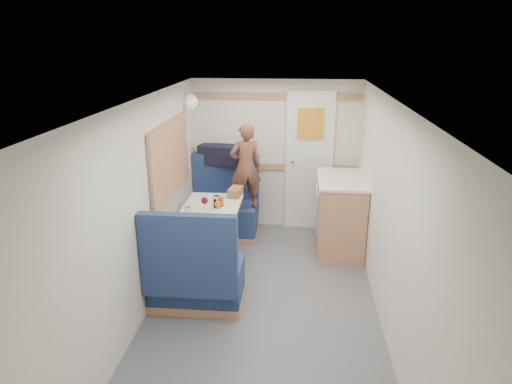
# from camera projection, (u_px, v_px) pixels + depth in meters

# --- Properties ---
(floor) EXTENTS (4.50, 4.50, 0.00)m
(floor) POSITION_uv_depth(u_px,v_px,m) (262.00, 317.00, 4.28)
(floor) COLOR #515156
(floor) RESTS_ON ground
(ceiling) EXTENTS (4.50, 4.50, 0.00)m
(ceiling) POSITION_uv_depth(u_px,v_px,m) (263.00, 103.00, 3.64)
(ceiling) COLOR silver
(ceiling) RESTS_ON wall_back
(wall_back) EXTENTS (2.20, 0.02, 2.00)m
(wall_back) POSITION_uv_depth(u_px,v_px,m) (275.00, 156.00, 6.08)
(wall_back) COLOR silver
(wall_back) RESTS_ON floor
(wall_left) EXTENTS (0.02, 4.50, 2.00)m
(wall_left) POSITION_uv_depth(u_px,v_px,m) (139.00, 215.00, 4.06)
(wall_left) COLOR silver
(wall_left) RESTS_ON floor
(wall_right) EXTENTS (0.02, 4.50, 2.00)m
(wall_right) POSITION_uv_depth(u_px,v_px,m) (391.00, 223.00, 3.87)
(wall_right) COLOR silver
(wall_right) RESTS_ON floor
(oak_trim_low) EXTENTS (2.15, 0.02, 0.08)m
(oak_trim_low) POSITION_uv_depth(u_px,v_px,m) (275.00, 167.00, 6.11)
(oak_trim_low) COLOR #9F6C47
(oak_trim_low) RESTS_ON wall_back
(oak_trim_high) EXTENTS (2.15, 0.02, 0.08)m
(oak_trim_high) POSITION_uv_depth(u_px,v_px,m) (276.00, 97.00, 5.81)
(oak_trim_high) COLOR #9F6C47
(oak_trim_high) RESTS_ON wall_back
(side_window) EXTENTS (0.04, 1.30, 0.72)m
(side_window) POSITION_uv_depth(u_px,v_px,m) (170.00, 159.00, 4.92)
(side_window) COLOR #B0B89C
(side_window) RESTS_ON wall_left
(rear_door) EXTENTS (0.62, 0.12, 1.86)m
(rear_door) POSITION_uv_depth(u_px,v_px,m) (309.00, 159.00, 6.02)
(rear_door) COLOR white
(rear_door) RESTS_ON wall_back
(dinette_table) EXTENTS (0.62, 0.92, 0.72)m
(dinette_table) POSITION_uv_depth(u_px,v_px,m) (211.00, 219.00, 5.10)
(dinette_table) COLOR white
(dinette_table) RESTS_ON floor
(bench_far) EXTENTS (0.90, 0.59, 1.05)m
(bench_far) POSITION_uv_depth(u_px,v_px,m) (224.00, 213.00, 6.00)
(bench_far) COLOR navy
(bench_far) RESTS_ON floor
(bench_near) EXTENTS (0.90, 0.59, 1.05)m
(bench_near) POSITION_uv_depth(u_px,v_px,m) (196.00, 279.00, 4.37)
(bench_near) COLOR navy
(bench_near) RESTS_ON floor
(ledge) EXTENTS (0.90, 0.14, 0.04)m
(ledge) POSITION_uv_depth(u_px,v_px,m) (226.00, 166.00, 6.06)
(ledge) COLOR #9F6C47
(ledge) RESTS_ON bench_far
(dome_light) EXTENTS (0.20, 0.20, 0.20)m
(dome_light) POSITION_uv_depth(u_px,v_px,m) (189.00, 102.00, 5.56)
(dome_light) COLOR white
(dome_light) RESTS_ON wall_left
(galley_counter) EXTENTS (0.57, 0.92, 0.92)m
(galley_counter) POSITION_uv_depth(u_px,v_px,m) (339.00, 214.00, 5.53)
(galley_counter) COLOR #9F6C47
(galley_counter) RESTS_ON floor
(person) EXTENTS (0.46, 0.37, 1.08)m
(person) POSITION_uv_depth(u_px,v_px,m) (246.00, 167.00, 5.60)
(person) COLOR brown
(person) RESTS_ON bench_far
(duffel_bag) EXTENTS (0.57, 0.36, 0.26)m
(duffel_bag) POSITION_uv_depth(u_px,v_px,m) (220.00, 155.00, 6.02)
(duffel_bag) COLOR black
(duffel_bag) RESTS_ON ledge
(tray) EXTENTS (0.33, 0.39, 0.02)m
(tray) POSITION_uv_depth(u_px,v_px,m) (208.00, 218.00, 4.72)
(tray) COLOR white
(tray) RESTS_ON dinette_table
(orange_fruit) EXTENTS (0.07, 0.07, 0.07)m
(orange_fruit) POSITION_uv_depth(u_px,v_px,m) (218.00, 204.00, 4.97)
(orange_fruit) COLOR #E7500A
(orange_fruit) RESTS_ON tray
(cheese_block) EXTENTS (0.11, 0.09, 0.03)m
(cheese_block) POSITION_uv_depth(u_px,v_px,m) (205.00, 215.00, 4.72)
(cheese_block) COLOR #F5EA8D
(cheese_block) RESTS_ON tray
(wine_glass) EXTENTS (0.08, 0.08, 0.17)m
(wine_glass) POSITION_uv_depth(u_px,v_px,m) (205.00, 201.00, 4.85)
(wine_glass) COLOR white
(wine_glass) RESTS_ON dinette_table
(tumbler_left) EXTENTS (0.07, 0.07, 0.12)m
(tumbler_left) POSITION_uv_depth(u_px,v_px,m) (188.00, 212.00, 4.72)
(tumbler_left) COLOR white
(tumbler_left) RESTS_ON dinette_table
(tumbler_right) EXTENTS (0.07, 0.07, 0.12)m
(tumbler_right) POSITION_uv_depth(u_px,v_px,m) (217.00, 201.00, 5.05)
(tumbler_right) COLOR silver
(tumbler_right) RESTS_ON dinette_table
(beer_glass) EXTENTS (0.07, 0.07, 0.10)m
(beer_glass) POSITION_uv_depth(u_px,v_px,m) (221.00, 202.00, 5.04)
(beer_glass) COLOR #934615
(beer_glass) RESTS_ON dinette_table
(pepper_grinder) EXTENTS (0.03, 0.03, 0.09)m
(pepper_grinder) POSITION_uv_depth(u_px,v_px,m) (215.00, 203.00, 5.02)
(pepper_grinder) COLOR black
(pepper_grinder) RESTS_ON dinette_table
(bread_loaf) EXTENTS (0.16, 0.26, 0.10)m
(bread_loaf) POSITION_uv_depth(u_px,v_px,m) (235.00, 192.00, 5.37)
(bread_loaf) COLOR #8C5E3B
(bread_loaf) RESTS_ON dinette_table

